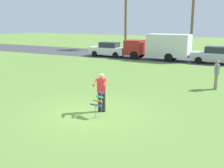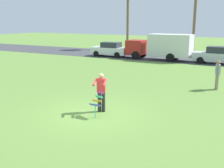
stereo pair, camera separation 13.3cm
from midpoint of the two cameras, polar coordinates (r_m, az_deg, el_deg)
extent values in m
plane|color=olive|center=(12.06, -3.85, -6.19)|extent=(120.00, 120.00, 0.00)
cube|color=#424247|center=(30.46, 16.36, 5.06)|extent=(120.00, 8.00, 0.01)
cylinder|color=#26262B|center=(12.21, -1.48, -3.70)|extent=(0.16, 0.16, 0.90)
cylinder|color=#26262B|center=(12.24, -2.30, -3.65)|extent=(0.16, 0.16, 0.90)
cube|color=red|center=(12.03, -1.92, -0.26)|extent=(0.41, 0.32, 0.60)
sphere|color=tan|center=(11.94, -1.93, 1.71)|extent=(0.22, 0.22, 0.22)
cylinder|color=red|center=(11.71, -1.14, 0.29)|extent=(0.26, 0.58, 0.24)
cylinder|color=red|center=(11.81, -3.23, 0.38)|extent=(0.26, 0.58, 0.24)
cube|color=#D83399|center=(11.71, -2.01, -1.81)|extent=(0.23, 0.15, 0.12)
cube|color=#33BFBF|center=(11.61, -2.38, -2.64)|extent=(0.32, 0.15, 0.12)
cube|color=orange|center=(11.51, -2.76, -3.49)|extent=(0.42, 0.15, 0.12)
cube|color=#4C4CCC|center=(11.41, -3.15, -4.36)|extent=(0.52, 0.16, 0.12)
cylinder|color=#33BFBF|center=(11.50, -3.13, -5.68)|extent=(0.04, 0.04, 0.55)
cube|color=white|center=(31.06, -0.30, 6.91)|extent=(4.22, 1.75, 0.76)
cube|color=#282D38|center=(30.92, -0.05, 8.11)|extent=(2.03, 1.42, 0.60)
cylinder|color=black|center=(31.02, -3.14, 6.29)|extent=(0.64, 0.23, 0.64)
cylinder|color=black|center=(32.41, -1.69, 6.59)|extent=(0.64, 0.23, 0.64)
cylinder|color=black|center=(29.79, 1.21, 6.02)|extent=(0.64, 0.23, 0.64)
cylinder|color=black|center=(31.24, 2.52, 6.34)|extent=(0.64, 0.23, 0.64)
cube|color=#B2231E|center=(29.70, 5.21, 7.60)|extent=(1.84, 1.94, 1.50)
cube|color=silver|center=(28.37, 12.12, 7.82)|extent=(4.25, 2.10, 2.20)
cylinder|color=black|center=(28.81, 5.06, 5.93)|extent=(0.85, 0.30, 0.84)
cylinder|color=black|center=(30.48, 6.49, 6.29)|extent=(0.85, 0.30, 0.84)
cylinder|color=black|center=(27.51, 12.14, 5.36)|extent=(0.85, 0.30, 0.84)
cylinder|color=black|center=(29.26, 13.22, 5.75)|extent=(0.85, 0.30, 0.84)
cube|color=silver|center=(27.60, 20.95, 5.27)|extent=(4.23, 1.77, 0.76)
cube|color=#282D38|center=(27.50, 21.37, 6.60)|extent=(2.04, 1.43, 0.60)
cylinder|color=black|center=(27.06, 17.91, 4.68)|extent=(0.64, 0.23, 0.64)
cylinder|color=black|center=(28.63, 18.56, 5.06)|extent=(0.64, 0.23, 0.64)
cylinder|color=brown|center=(39.34, 3.38, 12.92)|extent=(0.36, 0.36, 7.77)
cylinder|color=brown|center=(36.44, 16.85, 12.99)|extent=(0.36, 0.36, 8.54)
cylinder|color=gray|center=(17.14, 21.14, 0.32)|extent=(0.16, 0.16, 0.90)
cylinder|color=gray|center=(17.31, 21.03, 0.45)|extent=(0.16, 0.16, 0.90)
cube|color=gray|center=(17.09, 21.29, 2.84)|extent=(0.32, 0.41, 0.60)
sphere|color=#9E7051|center=(17.03, 21.41, 4.23)|extent=(0.22, 0.22, 0.22)
cylinder|color=gray|center=(16.86, 21.44, 2.58)|extent=(0.09, 0.09, 0.58)
cylinder|color=gray|center=(17.33, 21.12, 2.86)|extent=(0.09, 0.09, 0.58)
camera|label=1|loc=(0.07, -89.71, 0.07)|focal=44.16mm
camera|label=2|loc=(0.07, 90.29, -0.07)|focal=44.16mm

